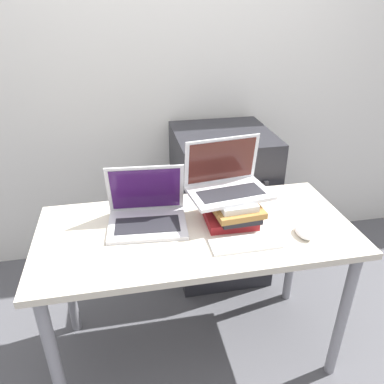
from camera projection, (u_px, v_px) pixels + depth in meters
The scene contains 8 objects.
wall_back at pixel (163, 53), 2.22m from camera, with size 8.00×0.05×2.70m.
desk at pixel (196, 246), 1.68m from camera, with size 1.37×0.64×0.75m.
laptop_left at pixel (147, 212), 1.65m from camera, with size 0.36×0.28×0.26m.
book_stack at pixel (232, 209), 1.67m from camera, with size 0.24×0.29×0.12m.
laptop_on_books at pixel (227, 182), 1.66m from camera, with size 0.38×0.27×0.24m.
wireless_keyboard at pixel (245, 244), 1.52m from camera, with size 0.29×0.11×0.01m.
mouse at pixel (303, 232), 1.57m from camera, with size 0.06×0.11×0.04m.
mini_fridge at pixel (220, 204), 2.37m from camera, with size 0.56×0.57×0.96m.
Camera 1 is at (-0.28, -1.02, 1.66)m, focal length 35.00 mm.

